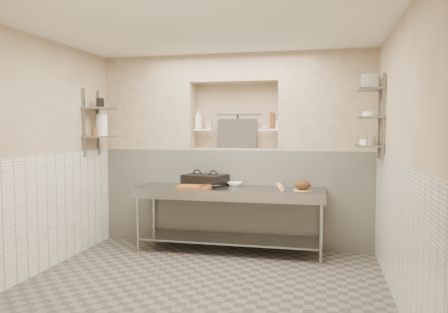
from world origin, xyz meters
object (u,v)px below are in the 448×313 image
(bread_loaf, at_px, (303,185))
(bottle_soap, at_px, (198,119))
(panini_press, at_px, (205,180))
(rolling_pin, at_px, (280,187))
(cutting_board, at_px, (195,187))
(bowl_alcove, at_px, (266,127))
(jug_left, at_px, (102,125))
(mixing_bowl, at_px, (235,184))
(prep_table, at_px, (229,206))

(bread_loaf, bearing_deg, bottle_soap, 159.52)
(panini_press, bearing_deg, rolling_pin, 8.04)
(cutting_board, xyz_separation_m, bread_loaf, (1.44, 0.13, 0.06))
(cutting_board, distance_m, bottle_soap, 1.20)
(rolling_pin, height_order, bowl_alcove, bowl_alcove)
(bowl_alcove, height_order, jug_left, jug_left)
(mixing_bowl, bearing_deg, bowl_alcove, 36.95)
(prep_table, bearing_deg, bowl_alcove, 50.52)
(prep_table, xyz_separation_m, bowl_alcove, (0.44, 0.53, 1.09))
(cutting_board, height_order, bowl_alcove, bowl_alcove)
(panini_press, relative_size, mixing_bowl, 3.19)
(prep_table, relative_size, bottle_soap, 8.82)
(panini_press, bearing_deg, cutting_board, -82.10)
(cutting_board, height_order, bread_loaf, bread_loaf)
(jug_left, bearing_deg, prep_table, 2.62)
(bottle_soap, distance_m, bowl_alcove, 1.04)
(panini_press, bearing_deg, bottle_soap, 135.51)
(cutting_board, bearing_deg, panini_press, 82.03)
(panini_press, height_order, rolling_pin, panini_press)
(bowl_alcove, bearing_deg, prep_table, -129.48)
(cutting_board, distance_m, bread_loaf, 1.44)
(bowl_alcove, bearing_deg, cutting_board, -140.61)
(bread_loaf, xyz_separation_m, bowl_alcove, (-0.56, 0.59, 0.76))
(jug_left, bearing_deg, rolling_pin, 2.26)
(panini_press, xyz_separation_m, bottle_soap, (-0.21, 0.37, 0.88))
(jug_left, bearing_deg, mixing_bowl, 9.28)
(mixing_bowl, height_order, bread_loaf, bread_loaf)
(panini_press, distance_m, cutting_board, 0.36)
(prep_table, height_order, bottle_soap, bottle_soap)
(bread_loaf, distance_m, bowl_alcove, 1.11)
(mixing_bowl, bearing_deg, bread_loaf, -16.59)
(bread_loaf, bearing_deg, bowl_alcove, 133.47)
(prep_table, height_order, cutting_board, cutting_board)
(bottle_soap, bearing_deg, cutting_board, -77.56)
(prep_table, distance_m, bottle_soap, 1.46)
(mixing_bowl, xyz_separation_m, bowl_alcove, (0.40, 0.30, 0.81))
(panini_press, distance_m, bread_loaf, 1.41)
(jug_left, bearing_deg, bottle_soap, 26.09)
(mixing_bowl, distance_m, bottle_soap, 1.17)
(mixing_bowl, bearing_deg, jug_left, -170.72)
(panini_press, bearing_deg, bowl_alcove, 39.61)
(mixing_bowl, distance_m, bowl_alcove, 0.95)
(panini_press, relative_size, bowl_alcove, 4.83)
(rolling_pin, bearing_deg, mixing_bowl, 162.48)
(cutting_board, height_order, mixing_bowl, mixing_bowl)
(prep_table, distance_m, panini_press, 0.54)
(rolling_pin, bearing_deg, jug_left, -177.74)
(mixing_bowl, height_order, jug_left, jug_left)
(rolling_pin, height_order, jug_left, jug_left)
(panini_press, height_order, bottle_soap, bottle_soap)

